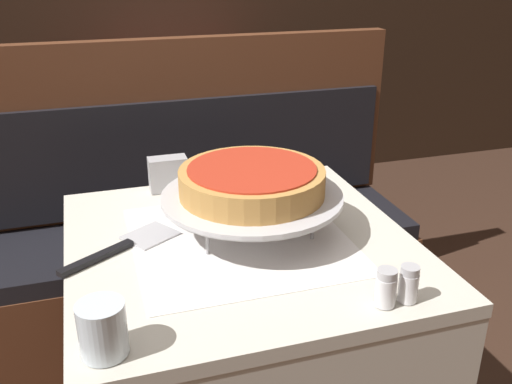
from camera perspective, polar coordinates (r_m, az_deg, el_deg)
The scene contains 11 objects.
dining_table_front at distance 1.33m, azimuth -1.54°, elevation -9.15°, with size 0.75×0.75×0.77m.
dining_table_rear at distance 2.92m, azimuth -6.80°, elevation 9.34°, with size 0.77×0.77×0.77m.
booth_bench at distance 2.13m, azimuth -6.12°, elevation -6.28°, with size 1.57×0.45×1.09m.
pizza_pan_stand at distance 1.26m, azimuth -0.40°, elevation -0.60°, with size 0.40×0.40×0.09m.
deep_dish_pizza at distance 1.25m, azimuth -0.41°, elevation 1.13°, with size 0.32×0.32×0.06m.
pizza_server at distance 1.26m, azimuth -13.12°, elevation -5.35°, with size 0.27×0.20×0.01m.
water_glass_near at distance 0.95m, azimuth -15.10°, elevation -13.09°, with size 0.08×0.08×0.09m.
salt_shaker at distance 1.06m, azimuth 12.85°, elevation -9.31°, with size 0.04×0.04×0.07m.
pepper_shaker at distance 1.08m, azimuth 15.01°, elevation -8.86°, with size 0.04×0.04×0.07m.
napkin_holder at distance 1.53m, azimuth -8.78°, elevation 1.82°, with size 0.10×0.05×0.09m.
condiment_caddy at distance 2.93m, azimuth -7.00°, elevation 12.03°, with size 0.15×0.15×0.15m.
Camera 1 is at (-0.30, -1.08, 1.37)m, focal length 40.00 mm.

